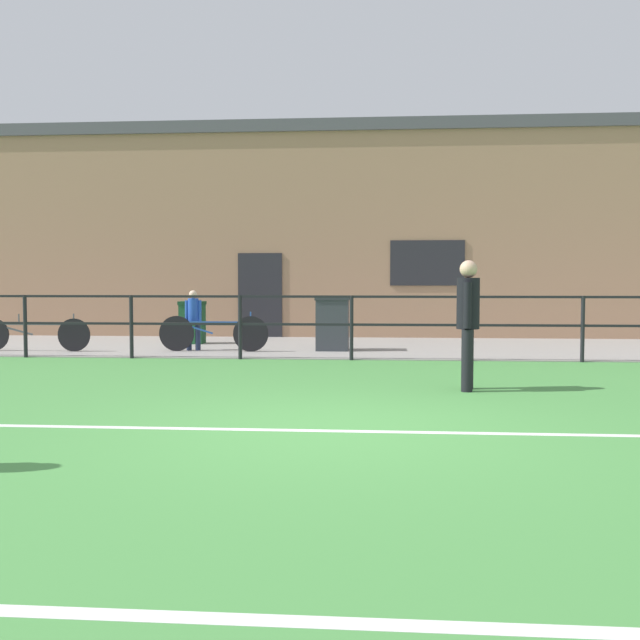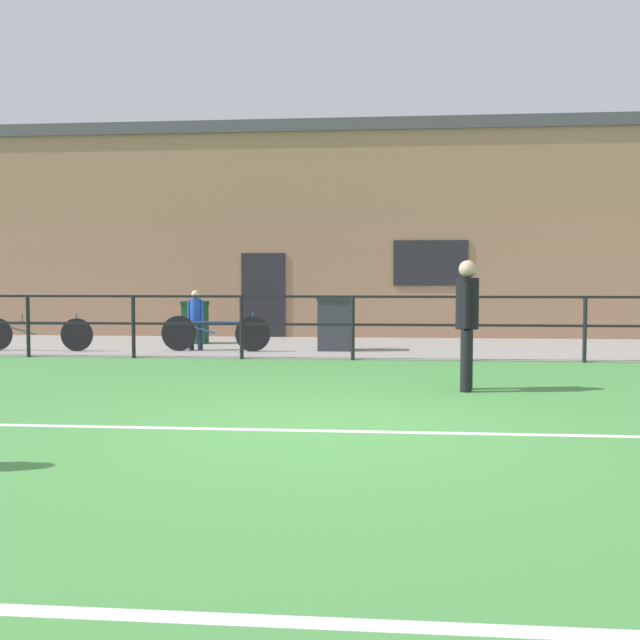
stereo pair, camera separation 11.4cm
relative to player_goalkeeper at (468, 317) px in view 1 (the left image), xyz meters
name	(u,v)px [view 1 (the left image)]	position (x,y,z in m)	size (l,w,h in m)	color
ground	(329,431)	(-1.61, -2.55, -0.97)	(60.00, 44.00, 0.04)	#478C42
field_line_touchline	(328,431)	(-1.61, -2.67, -0.94)	(36.00, 0.11, 0.00)	white
field_line_hash	(266,620)	(-1.61, -6.45, -0.94)	(36.00, 0.11, 0.00)	white
pavement_strip	(356,347)	(-1.61, 5.95, -0.94)	(48.00, 5.00, 0.02)	gray
perimeter_fence	(351,318)	(-1.61, 3.45, -0.20)	(36.07, 0.07, 1.15)	black
clubhouse_facade	(360,232)	(-1.61, 9.65, 1.75)	(28.00, 2.56, 5.37)	#A37A5B
player_goalkeeper	(468,317)	(0.00, 0.00, 0.00)	(0.29, 0.45, 1.66)	black
spectator_child	(193,316)	(-4.82, 4.85, -0.24)	(0.33, 0.21, 1.20)	#232D4C
bicycle_parked_0	(213,333)	(-4.37, 4.65, -0.56)	(2.18, 0.04, 0.79)	black
bicycle_parked_1	(33,334)	(-7.94, 4.42, -0.59)	(2.31, 0.04, 0.75)	black
trash_bin_0	(332,323)	(-2.05, 5.06, -0.38)	(0.68, 0.57, 1.09)	#33383D
trash_bin_1	(192,322)	(-5.25, 6.40, -0.45)	(0.54, 0.46, 0.94)	#194C28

